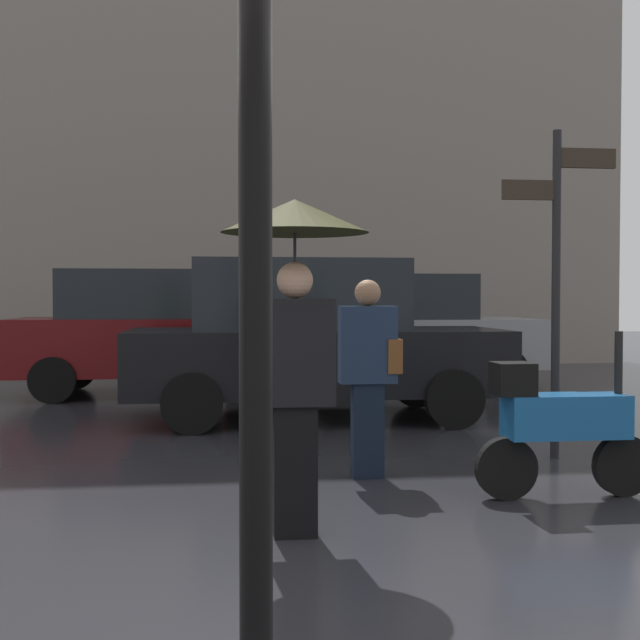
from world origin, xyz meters
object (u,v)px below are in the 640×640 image
(pedestrian_with_umbrella, at_px, (295,284))
(parked_scooter, at_px, (560,423))
(parked_car_distant, at_px, (310,339))
(parked_car_right, at_px, (407,330))
(parked_car_left, at_px, (152,332))
(pedestrian_with_bag, at_px, (369,366))
(street_signpost, at_px, (557,260))

(pedestrian_with_umbrella, height_order, parked_scooter, pedestrian_with_umbrella)
(parked_car_distant, bearing_deg, pedestrian_with_umbrella, -96.32)
(parked_scooter, bearing_deg, parked_car_right, 87.03)
(parked_car_left, distance_m, parked_car_right, 4.16)
(pedestrian_with_umbrella, xyz_separation_m, pedestrian_with_bag, (0.75, 1.54, -0.65))
(pedestrian_with_umbrella, distance_m, street_signpost, 3.38)
(pedestrian_with_umbrella, relative_size, parked_scooter, 1.53)
(pedestrian_with_umbrella, distance_m, parked_car_left, 7.66)
(pedestrian_with_bag, height_order, parked_scooter, pedestrian_with_bag)
(pedestrian_with_bag, distance_m, street_signpost, 2.15)
(pedestrian_with_umbrella, relative_size, parked_car_left, 0.50)
(street_signpost, bearing_deg, parked_car_distant, 127.60)
(pedestrian_with_bag, bearing_deg, parked_car_right, 125.35)
(street_signpost, bearing_deg, pedestrian_with_umbrella, -140.77)
(pedestrian_with_bag, xyz_separation_m, parked_scooter, (1.28, -0.83, -0.37))
(parked_car_left, bearing_deg, pedestrian_with_bag, 125.45)
(parked_car_distant, relative_size, street_signpost, 1.49)
(parked_car_right, relative_size, parked_car_distant, 0.91)
(parked_car_distant, bearing_deg, parked_car_right, 60.43)
(parked_car_distant, bearing_deg, parked_scooter, -69.57)
(pedestrian_with_bag, relative_size, parked_car_distant, 0.36)
(pedestrian_with_bag, height_order, parked_car_right, parked_car_right)
(pedestrian_with_umbrella, height_order, street_signpost, street_signpost)
(pedestrian_with_umbrella, relative_size, parked_car_right, 0.51)
(parked_car_left, height_order, parked_car_distant, parked_car_distant)
(pedestrian_with_bag, height_order, parked_car_left, parked_car_left)
(parked_scooter, height_order, parked_car_left, parked_car_left)
(pedestrian_with_umbrella, bearing_deg, parked_car_left, -51.88)
(parked_car_left, xyz_separation_m, parked_car_distant, (2.13, -2.75, 0.02))
(parked_scooter, bearing_deg, parked_car_distant, 110.84)
(parked_car_left, bearing_deg, street_signpost, 142.20)
(parked_car_distant, bearing_deg, parked_car_left, 128.70)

